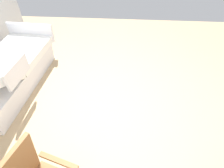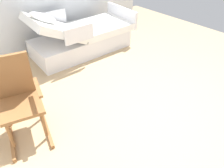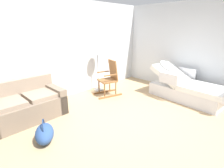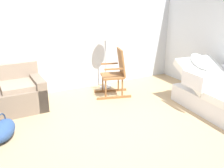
# 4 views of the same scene
# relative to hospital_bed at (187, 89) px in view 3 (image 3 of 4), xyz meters

# --- Properties ---
(ground_plane) EXTENTS (6.68, 6.68, 0.00)m
(ground_plane) POSITION_rel_hospital_bed_xyz_m (-1.97, 0.22, -0.30)
(ground_plane) COLOR tan
(back_wall) EXTENTS (5.54, 0.10, 2.70)m
(back_wall) POSITION_rel_hospital_bed_xyz_m (-1.97, 2.63, 1.05)
(back_wall) COLOR silver
(back_wall) RESTS_ON ground
(side_wall) EXTENTS (0.10, 4.92, 2.70)m
(side_wall) POSITION_rel_hospital_bed_xyz_m (0.76, 0.22, 1.05)
(side_wall) COLOR silver
(side_wall) RESTS_ON ground
(hospital_bed) EXTENTS (1.11, 2.13, 1.03)m
(hospital_bed) POSITION_rel_hospital_bed_xyz_m (0.00, 0.00, 0.00)
(hospital_bed) COLOR silver
(hospital_bed) RESTS_ON ground
(couch) EXTENTS (1.62, 0.89, 0.85)m
(couch) POSITION_rel_hospital_bed_xyz_m (-3.66, 2.01, 0.00)
(couch) COLOR #7D6C5C
(couch) RESTS_ON ground
(rocking_chair) EXTENTS (0.86, 0.66, 1.05)m
(rocking_chair) POSITION_rel_hospital_bed_xyz_m (-1.31, 1.79, 0.20)
(rocking_chair) COLOR brown
(rocking_chair) RESTS_ON ground
(floor_lamp) EXTENTS (0.34, 0.34, 1.48)m
(floor_lamp) POSITION_rel_hospital_bed_xyz_m (-1.29, 2.32, 0.93)
(floor_lamp) COLOR #B2B5BA
(floor_lamp) RESTS_ON ground
(duffel_bag) EXTENTS (0.54, 0.64, 0.43)m
(duffel_bag) POSITION_rel_hospital_bed_xyz_m (-3.72, 0.94, -0.15)
(duffel_bag) COLOR #2D4C84
(duffel_bag) RESTS_ON ground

